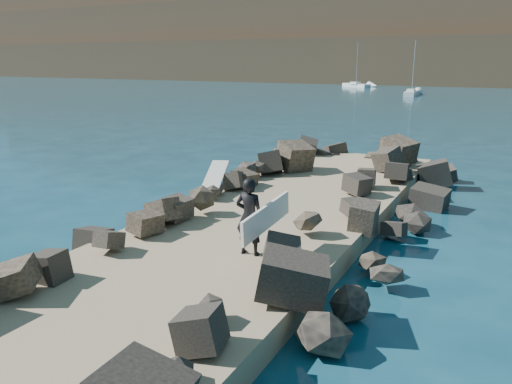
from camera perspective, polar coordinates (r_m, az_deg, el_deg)
ground at (r=15.50m, az=1.72°, el=-4.52°), size 800.00×800.00×0.00m
jetty at (r=13.73m, az=-1.94°, el=-5.80°), size 6.00×26.00×0.60m
riprap_left at (r=15.60m, az=-10.36°, el=-2.70°), size 2.60×22.00×1.00m
riprap_right at (r=13.02m, az=10.41°, el=-6.29°), size 2.60×22.00×1.00m
surfboard_resting at (r=17.86m, az=-4.66°, el=1.56°), size 1.50×2.53×0.08m
surfer_with_board at (r=11.81m, az=-0.48°, el=-2.84°), size 0.86×2.35×1.89m
sailboat_b at (r=77.99m, az=17.37°, el=10.74°), size 1.78×6.60×7.94m
sailboat_e at (r=99.37m, az=11.36°, el=11.88°), size 6.43×5.22×8.28m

